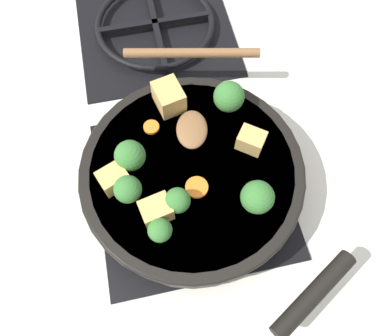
# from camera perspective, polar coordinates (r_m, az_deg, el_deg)

# --- Properties ---
(ground_plane) EXTENTS (2.40, 2.40, 0.00)m
(ground_plane) POSITION_cam_1_polar(r_m,az_deg,el_deg) (0.63, 0.00, -3.15)
(ground_plane) COLOR silver
(front_burner_grate) EXTENTS (0.31, 0.31, 0.03)m
(front_burner_grate) POSITION_cam_1_polar(r_m,az_deg,el_deg) (0.62, 0.00, -2.74)
(front_burner_grate) COLOR black
(front_burner_grate) RESTS_ON ground_plane
(rear_burner_grate) EXTENTS (0.31, 0.31, 0.03)m
(rear_burner_grate) POSITION_cam_1_polar(r_m,az_deg,el_deg) (0.82, -5.62, 20.71)
(rear_burner_grate) COLOR black
(rear_burner_grate) RESTS_ON ground_plane
(skillet_pan) EXTENTS (0.36, 0.42, 0.06)m
(skillet_pan) POSITION_cam_1_polar(r_m,az_deg,el_deg) (0.57, 0.12, -1.15)
(skillet_pan) COLOR black
(skillet_pan) RESTS_ON front_burner_grate
(wooden_spoon) EXTENTS (0.23, 0.22, 0.02)m
(wooden_spoon) POSITION_cam_1_polar(r_m,az_deg,el_deg) (0.62, -0.03, 12.62)
(wooden_spoon) COLOR brown
(wooden_spoon) RESTS_ON skillet_pan
(tofu_cube_center_large) EXTENTS (0.05, 0.06, 0.04)m
(tofu_cube_center_large) POSITION_cam_1_polar(r_m,az_deg,el_deg) (0.59, -3.56, 10.73)
(tofu_cube_center_large) COLOR tan
(tofu_cube_center_large) RESTS_ON skillet_pan
(tofu_cube_near_handle) EXTENTS (0.05, 0.04, 0.03)m
(tofu_cube_near_handle) POSITION_cam_1_polar(r_m,az_deg,el_deg) (0.51, -5.48, -6.44)
(tofu_cube_near_handle) COLOR tan
(tofu_cube_near_handle) RESTS_ON skillet_pan
(tofu_cube_east_chunk) EXTENTS (0.05, 0.05, 0.03)m
(tofu_cube_east_chunk) POSITION_cam_1_polar(r_m,az_deg,el_deg) (0.56, 8.98, 4.18)
(tofu_cube_east_chunk) COLOR tan
(tofu_cube_east_chunk) RESTS_ON skillet_pan
(tofu_cube_west_chunk) EXTENTS (0.05, 0.04, 0.03)m
(tofu_cube_west_chunk) POSITION_cam_1_polar(r_m,az_deg,el_deg) (0.54, -11.91, -1.46)
(tofu_cube_west_chunk) COLOR tan
(tofu_cube_west_chunk) RESTS_ON skillet_pan
(broccoli_floret_near_spoon) EXTENTS (0.04, 0.04, 0.05)m
(broccoli_floret_near_spoon) POSITION_cam_1_polar(r_m,az_deg,el_deg) (0.52, -9.75, -3.24)
(broccoli_floret_near_spoon) COLOR #709956
(broccoli_floret_near_spoon) RESTS_ON skillet_pan
(broccoli_floret_center_top) EXTENTS (0.05, 0.05, 0.05)m
(broccoli_floret_center_top) POSITION_cam_1_polar(r_m,az_deg,el_deg) (0.51, 9.93, -4.41)
(broccoli_floret_center_top) COLOR #709956
(broccoli_floret_center_top) RESTS_ON skillet_pan
(broccoli_floret_east_rim) EXTENTS (0.04, 0.04, 0.04)m
(broccoli_floret_east_rim) POSITION_cam_1_polar(r_m,az_deg,el_deg) (0.51, -2.21, -4.98)
(broccoli_floret_east_rim) COLOR #709956
(broccoli_floret_east_rim) RESTS_ON skillet_pan
(broccoli_floret_west_rim) EXTENTS (0.05, 0.05, 0.05)m
(broccoli_floret_west_rim) POSITION_cam_1_polar(r_m,az_deg,el_deg) (0.58, 5.64, 10.75)
(broccoli_floret_west_rim) COLOR #709956
(broccoli_floret_west_rim) RESTS_ON skillet_pan
(broccoli_floret_north_edge) EXTENTS (0.03, 0.03, 0.04)m
(broccoli_floret_north_edge) POSITION_cam_1_polar(r_m,az_deg,el_deg) (0.50, -4.90, -9.43)
(broccoli_floret_north_edge) COLOR #709956
(broccoli_floret_north_edge) RESTS_ON skillet_pan
(broccoli_floret_south_cluster) EXTENTS (0.04, 0.04, 0.05)m
(broccoli_floret_south_cluster) POSITION_cam_1_polar(r_m,az_deg,el_deg) (0.54, -9.42, 1.85)
(broccoli_floret_south_cluster) COLOR #709956
(broccoli_floret_south_cluster) RESTS_ON skillet_pan
(carrot_slice_orange_thin) EXTENTS (0.03, 0.03, 0.01)m
(carrot_slice_orange_thin) POSITION_cam_1_polar(r_m,az_deg,el_deg) (0.54, 1.07, -2.90)
(carrot_slice_orange_thin) COLOR orange
(carrot_slice_orange_thin) RESTS_ON skillet_pan
(carrot_slice_near_center) EXTENTS (0.02, 0.02, 0.01)m
(carrot_slice_near_center) POSITION_cam_1_polar(r_m,az_deg,el_deg) (0.59, -6.21, 6.21)
(carrot_slice_near_center) COLOR orange
(carrot_slice_near_center) RESTS_ON skillet_pan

